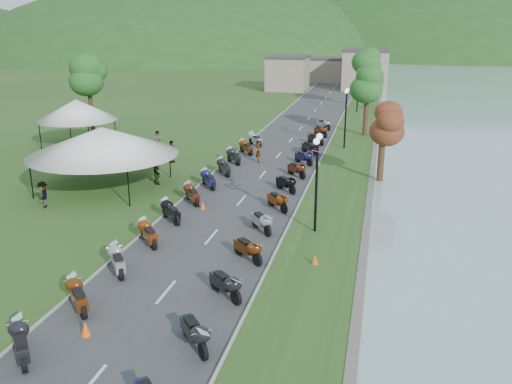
# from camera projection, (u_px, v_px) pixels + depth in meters

# --- Properties ---
(road) EXTENTS (7.00, 120.00, 0.02)m
(road) POSITION_uv_depth(u_px,v_px,m) (291.00, 140.00, 49.68)
(road) COLOR #3E3E41
(road) RESTS_ON ground
(hills_backdrop) EXTENTS (360.00, 120.00, 76.00)m
(hills_backdrop) POSITION_uv_depth(u_px,v_px,m) (364.00, 51.00, 198.26)
(hills_backdrop) COLOR #285621
(hills_backdrop) RESTS_ON ground
(far_building) EXTENTS (18.00, 16.00, 5.00)m
(far_building) POSITION_uv_depth(u_px,v_px,m) (324.00, 71.00, 91.15)
(far_building) COLOR gray
(far_building) RESTS_ON ground
(moto_row_left) EXTENTS (2.60, 41.27, 1.10)m
(moto_row_left) POSITION_uv_depth(u_px,v_px,m) (172.00, 212.00, 29.38)
(moto_row_left) COLOR #331411
(moto_row_left) RESTS_ON ground
(moto_row_right) EXTENTS (2.60, 45.33, 1.10)m
(moto_row_right) POSITION_uv_depth(u_px,v_px,m) (287.00, 183.00, 34.61)
(moto_row_right) COLOR #331411
(moto_row_right) RESTS_ON ground
(vendor_tent_main) EXTENTS (6.45, 6.45, 4.00)m
(vendor_tent_main) POSITION_uv_depth(u_px,v_px,m) (104.00, 158.00, 35.07)
(vendor_tent_main) COLOR white
(vendor_tent_main) RESTS_ON ground
(vendor_tent_side) EXTENTS (4.60, 4.60, 4.00)m
(vendor_tent_side) POSITION_uv_depth(u_px,v_px,m) (78.00, 122.00, 47.35)
(vendor_tent_side) COLOR white
(vendor_tent_side) RESTS_ON ground
(tree_lakeside) EXTENTS (2.27, 2.27, 6.31)m
(tree_lakeside) POSITION_uv_depth(u_px,v_px,m) (383.00, 135.00, 36.20)
(tree_lakeside) COLOR #2B6B26
(tree_lakeside) RESTS_ON ground
(pedestrian_a) EXTENTS (0.75, 0.78, 1.74)m
(pedestrian_a) POSITION_uv_depth(u_px,v_px,m) (143.00, 168.00, 40.46)
(pedestrian_a) COLOR slate
(pedestrian_a) RESTS_ON ground
(pedestrian_b) EXTENTS (0.80, 0.46, 1.61)m
(pedestrian_b) POSITION_uv_depth(u_px,v_px,m) (158.00, 149.00, 46.30)
(pedestrian_b) COLOR slate
(pedestrian_b) RESTS_ON ground
(pedestrian_c) EXTENTS (0.79, 1.10, 1.57)m
(pedestrian_c) POSITION_uv_depth(u_px,v_px,m) (45.00, 207.00, 31.79)
(pedestrian_c) COLOR slate
(pedestrian_c) RESTS_ON ground
(traffic_cone_near) EXTENTS (0.36, 0.36, 0.56)m
(traffic_cone_near) POSITION_uv_depth(u_px,v_px,m) (85.00, 329.00, 18.72)
(traffic_cone_near) COLOR #F2590C
(traffic_cone_near) RESTS_ON ground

